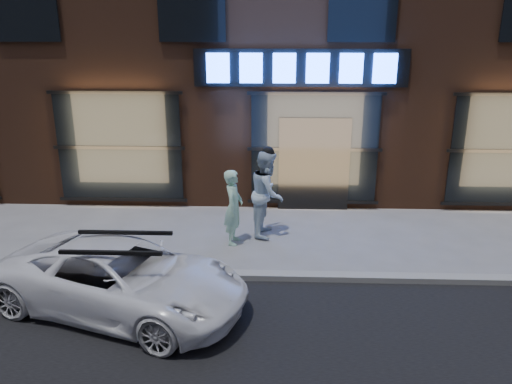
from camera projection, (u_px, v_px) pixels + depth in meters
ground at (327, 280)px, 9.37m from camera, size 90.00×90.00×0.00m
curb at (327, 277)px, 9.35m from camera, size 60.00×0.25×0.12m
storefront_building at (309, 7)px, 15.37m from camera, size 30.20×8.28×10.30m
man_bowtie at (234, 207)px, 10.76m from camera, size 0.46×0.65×1.66m
man_cap at (268, 193)px, 11.20m from camera, size 0.85×1.04×1.96m
white_suv at (122, 278)px, 8.21m from camera, size 4.63×3.19×1.18m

